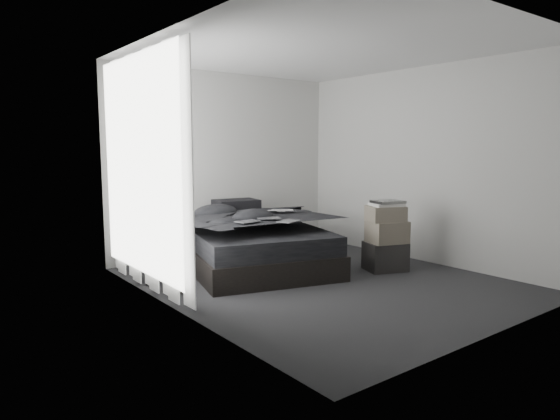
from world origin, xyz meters
TOP-DOWN VIEW (x-y plane):
  - floor at (0.00, 0.00)m, footprint 3.60×4.20m
  - ceiling at (0.00, 0.00)m, footprint 3.60×4.20m
  - wall_back at (0.00, 2.10)m, footprint 3.60×0.01m
  - wall_front at (0.00, -2.10)m, footprint 3.60×0.01m
  - wall_left at (-1.80, 0.00)m, footprint 0.01×4.20m
  - wall_right at (1.80, 0.00)m, footprint 0.01×4.20m
  - window_left at (-1.78, 0.90)m, footprint 0.02×2.00m
  - curtain_left at (-1.73, 0.90)m, footprint 0.06×2.12m
  - bed at (-0.26, 1.02)m, footprint 2.13×2.50m
  - mattress at (-0.26, 1.02)m, footprint 2.06×2.42m
  - duvet at (-0.28, 0.97)m, footprint 2.01×2.18m
  - pillow_lower at (-0.09, 1.84)m, footprint 0.74×0.59m
  - pillow_upper at (-0.03, 1.80)m, footprint 0.66×0.51m
  - laptop at (0.13, 0.96)m, footprint 0.41×0.37m
  - comic_a at (-0.66, 0.54)m, footprint 0.29×0.21m
  - comic_b at (-0.32, 0.61)m, footprint 0.32×0.28m
  - comic_c at (-0.28, 0.27)m, footprint 0.31×0.26m
  - side_stand at (-1.54, 1.17)m, footprint 0.37×0.37m
  - papers at (-1.53, 1.16)m, footprint 0.24×0.18m
  - floor_books at (-1.50, 0.59)m, footprint 0.14×0.20m
  - box_lower at (0.98, -0.10)m, footprint 0.58×0.52m
  - box_mid at (0.99, -0.11)m, footprint 0.53×0.47m
  - box_upper at (0.97, -0.09)m, footprint 0.53×0.49m
  - art_book_white at (0.98, -0.10)m, footprint 0.45×0.40m
  - art_book_snake at (0.99, -0.11)m, footprint 0.42×0.36m

SIDE VIEW (x-z plane):
  - floor at x=0.00m, z-range -0.01..0.01m
  - floor_books at x=-1.50m, z-range 0.00..0.13m
  - bed at x=-0.26m, z-range 0.00..0.29m
  - box_lower at x=0.98m, z-range 0.00..0.35m
  - side_stand at x=-1.54m, z-range 0.00..0.61m
  - mattress at x=-0.26m, z-range 0.29..0.52m
  - box_mid at x=0.99m, z-range 0.35..0.63m
  - pillow_lower at x=-0.09m, z-range 0.52..0.67m
  - papers at x=-1.53m, z-range 0.61..0.62m
  - duvet at x=-0.28m, z-range 0.52..0.77m
  - box_upper at x=0.97m, z-range 0.63..0.81m
  - pillow_upper at x=-0.03m, z-range 0.67..0.80m
  - comic_a at x=-0.66m, z-range 0.77..0.78m
  - comic_b at x=-0.32m, z-range 0.78..0.78m
  - laptop at x=0.13m, z-range 0.77..0.80m
  - comic_c at x=-0.28m, z-range 0.78..0.79m
  - art_book_white at x=0.98m, z-range 0.81..0.85m
  - art_book_snake at x=0.99m, z-range 0.85..0.88m
  - curtain_left at x=-1.73m, z-range 0.04..2.52m
  - wall_back at x=0.00m, z-range 0.00..2.60m
  - wall_front at x=0.00m, z-range 0.00..2.60m
  - wall_left at x=-1.80m, z-range 0.00..2.60m
  - wall_right at x=1.80m, z-range 0.00..2.60m
  - window_left at x=-1.78m, z-range 0.20..2.50m
  - ceiling at x=0.00m, z-range 2.60..2.60m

